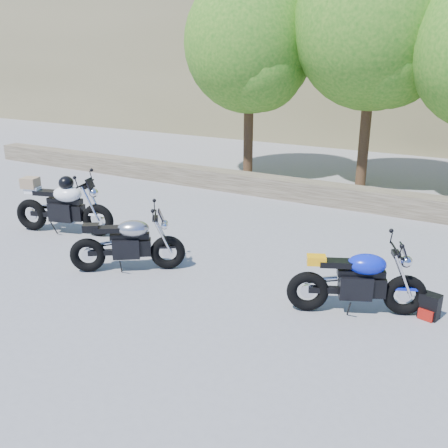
{
  "coord_description": "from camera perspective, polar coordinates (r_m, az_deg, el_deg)",
  "views": [
    {
      "loc": [
        4.16,
        -5.97,
        3.48
      ],
      "look_at": [
        0.2,
        1.0,
        0.75
      ],
      "focal_mm": 40.0,
      "sensor_mm": 36.0,
      "label": 1
    }
  ],
  "objects": [
    {
      "name": "tree_decid_left",
      "position": [
        14.65,
        3.22,
        19.4
      ],
      "size": [
        3.67,
        3.67,
        5.62
      ],
      "color": "#382314",
      "rests_on": "ground"
    },
    {
      "name": "silver_bike",
      "position": [
        8.51,
        -10.89,
        -2.25
      ],
      "size": [
        1.67,
        1.22,
        0.97
      ],
      "rotation": [
        0.0,
        0.0,
        0.61
      ],
      "color": "black",
      "rests_on": "ground"
    },
    {
      "name": "ground",
      "position": [
        8.06,
        -4.79,
        -6.83
      ],
      "size": [
        90.0,
        90.0,
        0.0
      ],
      "primitive_type": "plane",
      "color": "gray",
      "rests_on": "ground"
    },
    {
      "name": "tree_decid_mid",
      "position": [
        13.9,
        17.15,
        20.36
      ],
      "size": [
        4.08,
        4.08,
        6.24
      ],
      "color": "#382314",
      "rests_on": "ground"
    },
    {
      "name": "blue_bike",
      "position": [
        7.24,
        15.05,
        -6.4
      ],
      "size": [
        1.83,
        0.96,
        0.98
      ],
      "rotation": [
        0.0,
        0.0,
        0.43
      ],
      "color": "black",
      "rests_on": "ground"
    },
    {
      "name": "backpack",
      "position": [
        7.55,
        22.43,
        -8.71
      ],
      "size": [
        0.3,
        0.28,
        0.36
      ],
      "rotation": [
        0.0,
        0.0,
        -0.24
      ],
      "color": "black",
      "rests_on": "ground"
    },
    {
      "name": "white_bike",
      "position": [
        10.6,
        -17.98,
        2.05
      ],
      "size": [
        2.13,
        0.86,
        1.2
      ],
      "rotation": [
        0.0,
        0.0,
        0.28
      ],
      "color": "black",
      "rests_on": "ground"
    },
    {
      "name": "stone_wall",
      "position": [
        12.62,
        9.37,
        3.73
      ],
      "size": [
        22.0,
        0.55,
        0.5
      ],
      "primitive_type": "cube",
      "color": "#4D4333",
      "rests_on": "ground"
    }
  ]
}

